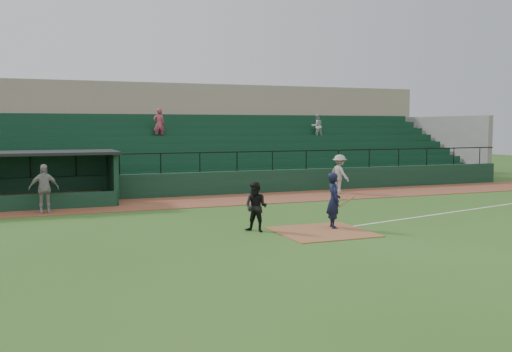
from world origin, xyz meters
name	(u,v)px	position (x,y,z in m)	size (l,w,h in m)	color
ground	(308,227)	(0.00, 0.00, 0.00)	(90.00, 90.00, 0.00)	#2E561B
warning_track	(233,200)	(0.00, 8.00, 0.01)	(40.00, 4.00, 0.03)	brown
home_plate_dirt	(322,232)	(0.00, -1.00, 0.01)	(3.00, 3.00, 0.03)	brown
foul_line	(466,210)	(8.00, 1.20, 0.01)	(18.00, 0.09, 0.01)	white
stadium_structure	(187,146)	(0.00, 16.46, 2.30)	(38.00, 13.08, 6.40)	#10301E
dugout	(12,176)	(-9.75, 9.56, 1.33)	(8.90, 3.20, 2.42)	#10301E
batter_at_plate	(334,201)	(0.70, -0.52, 0.97)	(1.10, 0.80, 1.94)	black
umpire	(256,207)	(-2.02, -0.11, 0.84)	(0.82, 0.64, 1.68)	black
runner	(340,174)	(6.08, 8.45, 1.04)	(1.30, 0.75, 2.01)	#9F9A95
dugout_player_a	(44,188)	(-8.52, 6.81, 1.02)	(1.16, 0.48, 1.98)	#9B9691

